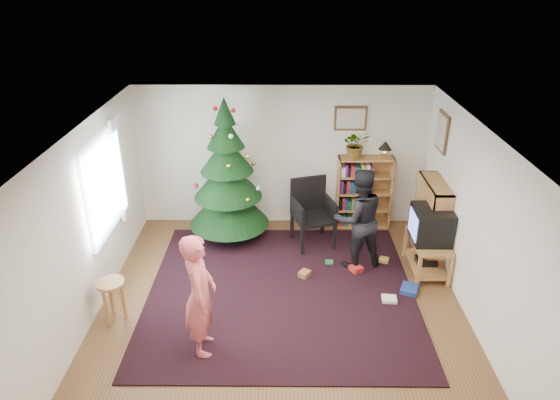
{
  "coord_description": "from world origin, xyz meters",
  "views": [
    {
      "loc": [
        0.03,
        -5.64,
        4.32
      ],
      "look_at": [
        -0.02,
        1.07,
        1.1
      ],
      "focal_mm": 32.0,
      "sensor_mm": 36.0,
      "label": 1
    }
  ],
  "objects_px": {
    "tv_stand": "(427,252)",
    "christmas_tree": "(228,182)",
    "table_lamp": "(385,146)",
    "person_standing": "(200,295)",
    "armchair": "(313,208)",
    "crt_tv": "(431,224)",
    "person_by_chair": "(358,219)",
    "stool": "(111,290)",
    "bookshelf_right": "(431,220)",
    "bookshelf_back": "(364,192)",
    "picture_right": "(442,132)",
    "potted_plant": "(356,144)",
    "picture_back": "(351,118)"
  },
  "relations": [
    {
      "from": "bookshelf_back",
      "to": "armchair",
      "type": "distance_m",
      "value": 1.08
    },
    {
      "from": "picture_back",
      "to": "person_by_chair",
      "type": "distance_m",
      "value": 1.84
    },
    {
      "from": "potted_plant",
      "to": "table_lamp",
      "type": "height_order",
      "value": "potted_plant"
    },
    {
      "from": "bookshelf_back",
      "to": "bookshelf_right",
      "type": "distance_m",
      "value": 1.39
    },
    {
      "from": "tv_stand",
      "to": "christmas_tree",
      "type": "bearing_deg",
      "value": 161.3
    },
    {
      "from": "bookshelf_right",
      "to": "potted_plant",
      "type": "height_order",
      "value": "potted_plant"
    },
    {
      "from": "bookshelf_right",
      "to": "crt_tv",
      "type": "height_order",
      "value": "bookshelf_right"
    },
    {
      "from": "person_by_chair",
      "to": "christmas_tree",
      "type": "bearing_deg",
      "value": -38.08
    },
    {
      "from": "bookshelf_back",
      "to": "table_lamp",
      "type": "xyz_separation_m",
      "value": [
        0.3,
        -0.0,
        0.84
      ]
    },
    {
      "from": "christmas_tree",
      "to": "person_standing",
      "type": "relative_size",
      "value": 1.54
    },
    {
      "from": "crt_tv",
      "to": "person_by_chair",
      "type": "xyz_separation_m",
      "value": [
        -1.05,
        0.16,
        0.0
      ]
    },
    {
      "from": "bookshelf_right",
      "to": "table_lamp",
      "type": "relative_size",
      "value": 4.33
    },
    {
      "from": "crt_tv",
      "to": "picture_right",
      "type": "bearing_deg",
      "value": 73.74
    },
    {
      "from": "picture_back",
      "to": "stool",
      "type": "height_order",
      "value": "picture_back"
    },
    {
      "from": "tv_stand",
      "to": "person_by_chair",
      "type": "bearing_deg",
      "value": 171.35
    },
    {
      "from": "tv_stand",
      "to": "table_lamp",
      "type": "distance_m",
      "value": 1.95
    },
    {
      "from": "potted_plant",
      "to": "table_lamp",
      "type": "relative_size",
      "value": 1.63
    },
    {
      "from": "bookshelf_right",
      "to": "table_lamp",
      "type": "height_order",
      "value": "table_lamp"
    },
    {
      "from": "picture_back",
      "to": "table_lamp",
      "type": "distance_m",
      "value": 0.76
    },
    {
      "from": "stool",
      "to": "person_by_chair",
      "type": "bearing_deg",
      "value": 22.1
    },
    {
      "from": "bookshelf_right",
      "to": "picture_right",
      "type": "bearing_deg",
      "value": -16.14
    },
    {
      "from": "bookshelf_right",
      "to": "armchair",
      "type": "relative_size",
      "value": 1.16
    },
    {
      "from": "potted_plant",
      "to": "table_lamp",
      "type": "bearing_deg",
      "value": -0.0
    },
    {
      "from": "tv_stand",
      "to": "armchair",
      "type": "relative_size",
      "value": 0.82
    },
    {
      "from": "christmas_tree",
      "to": "stool",
      "type": "height_order",
      "value": "christmas_tree"
    },
    {
      "from": "christmas_tree",
      "to": "table_lamp",
      "type": "height_order",
      "value": "christmas_tree"
    },
    {
      "from": "bookshelf_right",
      "to": "bookshelf_back",
      "type": "bearing_deg",
      "value": 40.29
    },
    {
      "from": "crt_tv",
      "to": "armchair",
      "type": "bearing_deg",
      "value": 151.81
    },
    {
      "from": "tv_stand",
      "to": "person_standing",
      "type": "distance_m",
      "value": 3.64
    },
    {
      "from": "armchair",
      "to": "potted_plant",
      "type": "relative_size",
      "value": 2.29
    },
    {
      "from": "picture_right",
      "to": "person_by_chair",
      "type": "height_order",
      "value": "picture_right"
    },
    {
      "from": "armchair",
      "to": "person_standing",
      "type": "xyz_separation_m",
      "value": [
        -1.47,
        -2.65,
        0.19
      ]
    },
    {
      "from": "potted_plant",
      "to": "table_lamp",
      "type": "xyz_separation_m",
      "value": [
        0.5,
        -0.0,
        -0.04
      ]
    },
    {
      "from": "person_by_chair",
      "to": "potted_plant",
      "type": "xyz_separation_m",
      "value": [
        0.08,
        1.31,
        0.74
      ]
    },
    {
      "from": "picture_back",
      "to": "picture_right",
      "type": "xyz_separation_m",
      "value": [
        1.33,
        -0.73,
        0.0
      ]
    },
    {
      "from": "armchair",
      "to": "table_lamp",
      "type": "bearing_deg",
      "value": 7.91
    },
    {
      "from": "crt_tv",
      "to": "person_standing",
      "type": "bearing_deg",
      "value": -151.12
    },
    {
      "from": "person_standing",
      "to": "person_by_chair",
      "type": "distance_m",
      "value": 2.84
    },
    {
      "from": "tv_stand",
      "to": "table_lamp",
      "type": "relative_size",
      "value": 3.06
    },
    {
      "from": "picture_right",
      "to": "table_lamp",
      "type": "bearing_deg",
      "value": 141.08
    },
    {
      "from": "person_by_chair",
      "to": "armchair",
      "type": "bearing_deg",
      "value": -64.04
    },
    {
      "from": "stool",
      "to": "person_by_chair",
      "type": "height_order",
      "value": "person_by_chair"
    },
    {
      "from": "picture_back",
      "to": "person_standing",
      "type": "height_order",
      "value": "picture_back"
    },
    {
      "from": "stool",
      "to": "bookshelf_back",
      "type": "bearing_deg",
      "value": 36.32
    },
    {
      "from": "bookshelf_right",
      "to": "table_lamp",
      "type": "bearing_deg",
      "value": 29.41
    },
    {
      "from": "stool",
      "to": "christmas_tree",
      "type": "bearing_deg",
      "value": 59.97
    },
    {
      "from": "christmas_tree",
      "to": "crt_tv",
      "type": "xyz_separation_m",
      "value": [
        3.11,
        -1.05,
        -0.21
      ]
    },
    {
      "from": "bookshelf_back",
      "to": "tv_stand",
      "type": "relative_size",
      "value": 1.42
    },
    {
      "from": "tv_stand",
      "to": "bookshelf_right",
      "type": "bearing_deg",
      "value": 73.97
    },
    {
      "from": "person_standing",
      "to": "armchair",
      "type": "bearing_deg",
      "value": -35.67
    }
  ]
}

